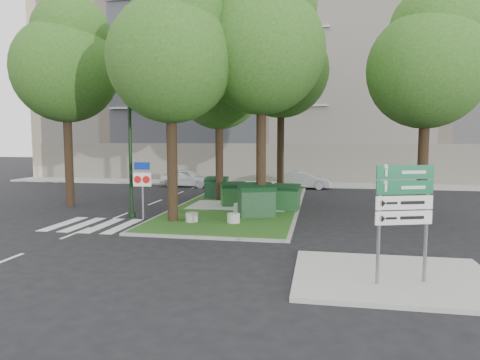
% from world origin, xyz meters
% --- Properties ---
extents(ground, '(120.00, 120.00, 0.00)m').
position_xyz_m(ground, '(0.00, 0.00, 0.00)').
color(ground, black).
rests_on(ground, ground).
extents(median_island, '(6.00, 16.00, 0.12)m').
position_xyz_m(median_island, '(0.50, 8.00, 0.06)').
color(median_island, '#274E16').
rests_on(median_island, ground).
extents(median_kerb, '(6.30, 16.30, 0.10)m').
position_xyz_m(median_kerb, '(0.50, 8.00, 0.05)').
color(median_kerb, gray).
rests_on(median_kerb, ground).
extents(sidewalk_corner, '(5.00, 4.00, 0.12)m').
position_xyz_m(sidewalk_corner, '(6.50, -3.50, 0.06)').
color(sidewalk_corner, '#999993').
rests_on(sidewalk_corner, ground).
extents(building_sidewalk, '(42.00, 3.00, 0.12)m').
position_xyz_m(building_sidewalk, '(0.00, 18.50, 0.06)').
color(building_sidewalk, '#999993').
rests_on(building_sidewalk, ground).
extents(zebra_crossing, '(5.00, 3.00, 0.01)m').
position_xyz_m(zebra_crossing, '(-3.75, 1.50, 0.01)').
color(zebra_crossing, silver).
rests_on(zebra_crossing, ground).
extents(apartment_building, '(41.00, 12.00, 16.00)m').
position_xyz_m(apartment_building, '(0.00, 26.00, 8.00)').
color(apartment_building, '#C3B392').
rests_on(apartment_building, ground).
extents(tree_median_near_left, '(5.20, 5.20, 10.53)m').
position_xyz_m(tree_median_near_left, '(-1.41, 2.56, 7.32)').
color(tree_median_near_left, black).
rests_on(tree_median_near_left, ground).
extents(tree_median_near_right, '(5.60, 5.60, 11.46)m').
position_xyz_m(tree_median_near_right, '(2.09, 4.56, 7.99)').
color(tree_median_near_right, black).
rests_on(tree_median_near_right, ground).
extents(tree_median_mid, '(4.80, 4.80, 9.99)m').
position_xyz_m(tree_median_mid, '(-0.91, 9.06, 6.98)').
color(tree_median_mid, black).
rests_on(tree_median_mid, ground).
extents(tree_median_far, '(5.80, 5.80, 11.93)m').
position_xyz_m(tree_median_far, '(2.29, 12.06, 8.32)').
color(tree_median_far, black).
rests_on(tree_median_far, ground).
extents(tree_street_left, '(5.40, 5.40, 11.00)m').
position_xyz_m(tree_street_left, '(-8.41, 6.06, 7.65)').
color(tree_street_left, black).
rests_on(tree_street_left, ground).
extents(tree_street_right, '(5.00, 5.00, 10.06)m').
position_xyz_m(tree_street_right, '(9.09, 5.06, 6.98)').
color(tree_street_right, black).
rests_on(tree_street_right, ground).
extents(dumpster_a, '(1.32, 0.93, 1.22)m').
position_xyz_m(dumpster_a, '(-1.37, 9.80, 0.71)').
color(dumpster_a, '#0E331B').
rests_on(dumpster_a, median_island).
extents(dumpster_b, '(1.55, 1.32, 1.22)m').
position_xyz_m(dumpster_b, '(0.23, 6.99, 0.71)').
color(dumpster_b, '#134415').
rests_on(dumpster_b, median_island).
extents(dumpster_c, '(1.88, 1.60, 1.48)m').
position_xyz_m(dumpster_c, '(1.83, 4.25, 0.83)').
color(dumpster_c, black).
rests_on(dumpster_c, median_island).
extents(dumpster_d, '(1.45, 1.10, 1.25)m').
position_xyz_m(dumpster_d, '(3.00, 6.20, 0.72)').
color(dumpster_d, '#14421A').
rests_on(dumpster_d, median_island).
extents(bollard_left, '(0.53, 0.53, 0.38)m').
position_xyz_m(bollard_left, '(-0.63, 2.39, 0.31)').
color(bollard_left, '#979692').
rests_on(bollard_left, median_island).
extents(bollard_right, '(0.54, 0.54, 0.39)m').
position_xyz_m(bollard_right, '(1.13, 2.49, 0.31)').
color(bollard_right, '#A1A19C').
rests_on(bollard_right, median_island).
extents(bollard_mid, '(0.59, 0.59, 0.42)m').
position_xyz_m(bollard_mid, '(0.93, 5.00, 0.33)').
color(bollard_mid, '#A8A8A3').
rests_on(bollard_mid, median_island).
extents(litter_bin, '(0.45, 0.45, 0.79)m').
position_xyz_m(litter_bin, '(2.58, 8.15, 0.52)').
color(litter_bin, yellow).
rests_on(litter_bin, median_island).
extents(street_lamp, '(0.50, 0.50, 6.32)m').
position_xyz_m(street_lamp, '(-3.86, 3.56, 3.97)').
color(street_lamp, black).
rests_on(street_lamp, ground).
extents(traffic_sign_pole, '(0.82, 0.09, 2.72)m').
position_xyz_m(traffic_sign_pole, '(-3.06, 3.00, 1.75)').
color(traffic_sign_pole, slate).
rests_on(traffic_sign_pole, ground).
extents(directional_sign, '(1.37, 0.49, 2.85)m').
position_xyz_m(directional_sign, '(6.58, -4.04, 2.01)').
color(directional_sign, slate).
rests_on(directional_sign, sidewalk_corner).
extents(car_white, '(4.12, 1.99, 1.36)m').
position_xyz_m(car_white, '(-5.07, 15.78, 0.68)').
color(car_white, silver).
rests_on(car_white, ground).
extents(car_silver, '(3.77, 1.32, 1.24)m').
position_xyz_m(car_silver, '(3.50, 16.19, 0.62)').
color(car_silver, '#9FA2A7').
rests_on(car_silver, ground).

